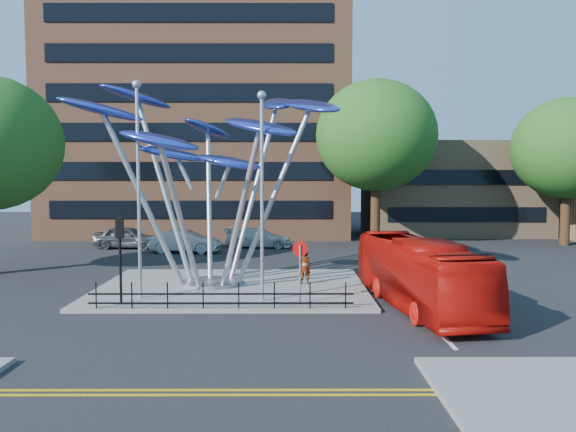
{
  "coord_description": "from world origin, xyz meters",
  "views": [
    {
      "loc": [
        1.48,
        -19.13,
        5.15
      ],
      "look_at": [
        1.53,
        4.0,
        3.48
      ],
      "focal_mm": 35.0,
      "sensor_mm": 36.0,
      "label": 1
    }
  ],
  "objects_px": {
    "street_lamp_left": "(138,170)",
    "red_bus": "(418,273)",
    "traffic_light_island": "(120,241)",
    "street_lamp_right": "(262,177)",
    "pedestrian": "(305,267)",
    "tree_far": "(568,149)",
    "no_entry_sign_island": "(300,261)",
    "parked_car_left": "(127,237)",
    "tree_right": "(376,136)",
    "parked_car_right": "(259,238)",
    "leaf_sculpture": "(209,138)",
    "parked_car_mid": "(185,241)"
  },
  "relations": [
    {
      "from": "street_lamp_left",
      "to": "red_bus",
      "type": "distance_m",
      "value": 11.85
    },
    {
      "from": "street_lamp_left",
      "to": "traffic_light_island",
      "type": "xyz_separation_m",
      "value": [
        -0.5,
        -1.0,
        -2.74
      ]
    },
    {
      "from": "street_lamp_right",
      "to": "pedestrian",
      "type": "xyz_separation_m",
      "value": [
        1.8,
        3.49,
        -4.16
      ]
    },
    {
      "from": "tree_far",
      "to": "no_entry_sign_island",
      "type": "relative_size",
      "value": 4.41
    },
    {
      "from": "tree_far",
      "to": "pedestrian",
      "type": "height_order",
      "value": "tree_far"
    },
    {
      "from": "pedestrian",
      "to": "parked_car_left",
      "type": "height_order",
      "value": "pedestrian"
    },
    {
      "from": "traffic_light_island",
      "to": "red_bus",
      "type": "relative_size",
      "value": 0.35
    },
    {
      "from": "red_bus",
      "to": "tree_far",
      "type": "bearing_deg",
      "value": 44.25
    },
    {
      "from": "tree_right",
      "to": "parked_car_left",
      "type": "bearing_deg",
      "value": -174.5
    },
    {
      "from": "red_bus",
      "to": "parked_car_right",
      "type": "height_order",
      "value": "red_bus"
    },
    {
      "from": "red_bus",
      "to": "street_lamp_right",
      "type": "bearing_deg",
      "value": 167.47
    },
    {
      "from": "street_lamp_right",
      "to": "street_lamp_left",
      "type": "bearing_deg",
      "value": 174.29
    },
    {
      "from": "red_bus",
      "to": "parked_car_left",
      "type": "distance_m",
      "value": 24.23
    },
    {
      "from": "leaf_sculpture",
      "to": "street_lamp_left",
      "type": "bearing_deg",
      "value": -127.4
    },
    {
      "from": "parked_car_right",
      "to": "leaf_sculpture",
      "type": "bearing_deg",
      "value": 179.31
    },
    {
      "from": "tree_right",
      "to": "parked_car_left",
      "type": "height_order",
      "value": "tree_right"
    },
    {
      "from": "parked_car_mid",
      "to": "no_entry_sign_island",
      "type": "bearing_deg",
      "value": -147.98
    },
    {
      "from": "street_lamp_left",
      "to": "parked_car_right",
      "type": "relative_size",
      "value": 1.85
    },
    {
      "from": "tree_right",
      "to": "leaf_sculpture",
      "type": "height_order",
      "value": "tree_right"
    },
    {
      "from": "tree_right",
      "to": "traffic_light_island",
      "type": "xyz_separation_m",
      "value": [
        -13.0,
        -19.5,
        -5.42
      ]
    },
    {
      "from": "traffic_light_island",
      "to": "no_entry_sign_island",
      "type": "relative_size",
      "value": 1.4
    },
    {
      "from": "street_lamp_left",
      "to": "pedestrian",
      "type": "bearing_deg",
      "value": 23.75
    },
    {
      "from": "no_entry_sign_island",
      "to": "parked_car_right",
      "type": "relative_size",
      "value": 0.51
    },
    {
      "from": "parked_car_mid",
      "to": "tree_right",
      "type": "bearing_deg",
      "value": -66.52
    },
    {
      "from": "pedestrian",
      "to": "parked_car_right",
      "type": "distance_m",
      "value": 14.6
    },
    {
      "from": "red_bus",
      "to": "parked_car_mid",
      "type": "height_order",
      "value": "red_bus"
    },
    {
      "from": "leaf_sculpture",
      "to": "parked_car_right",
      "type": "relative_size",
      "value": 2.67
    },
    {
      "from": "leaf_sculpture",
      "to": "parked_car_right",
      "type": "xyz_separation_m",
      "value": [
        1.55,
        14.13,
        -6.18
      ]
    },
    {
      "from": "leaf_sculpture",
      "to": "no_entry_sign_island",
      "type": "xyz_separation_m",
      "value": [
        4.07,
        -4.16,
        -5.06
      ]
    },
    {
      "from": "tree_far",
      "to": "parked_car_right",
      "type": "height_order",
      "value": "tree_far"
    },
    {
      "from": "pedestrian",
      "to": "no_entry_sign_island",
      "type": "bearing_deg",
      "value": 86.74
    },
    {
      "from": "traffic_light_island",
      "to": "no_entry_sign_island",
      "type": "distance_m",
      "value": 7.05
    },
    {
      "from": "traffic_light_island",
      "to": "parked_car_mid",
      "type": "distance_m",
      "value": 15.61
    },
    {
      "from": "pedestrian",
      "to": "parked_car_mid",
      "type": "relative_size",
      "value": 0.34
    },
    {
      "from": "tree_far",
      "to": "red_bus",
      "type": "xyz_separation_m",
      "value": [
        -15.4,
        -19.54,
        -5.76
      ]
    },
    {
      "from": "traffic_light_island",
      "to": "parked_car_left",
      "type": "relative_size",
      "value": 0.74
    },
    {
      "from": "parked_car_left",
      "to": "parked_car_mid",
      "type": "distance_m",
      "value": 5.05
    },
    {
      "from": "leaf_sculpture",
      "to": "red_bus",
      "type": "bearing_deg",
      "value": -25.94
    },
    {
      "from": "leaf_sculpture",
      "to": "parked_car_mid",
      "type": "height_order",
      "value": "leaf_sculpture"
    },
    {
      "from": "pedestrian",
      "to": "tree_far",
      "type": "bearing_deg",
      "value": -140.72
    },
    {
      "from": "tree_far",
      "to": "parked_car_mid",
      "type": "relative_size",
      "value": 2.34
    },
    {
      "from": "traffic_light_island",
      "to": "parked_car_left",
      "type": "bearing_deg",
      "value": 105.13
    },
    {
      "from": "tree_right",
      "to": "leaf_sculpture",
      "type": "bearing_deg",
      "value": -123.31
    },
    {
      "from": "tree_right",
      "to": "pedestrian",
      "type": "relative_size",
      "value": 7.76
    },
    {
      "from": "street_lamp_right",
      "to": "parked_car_mid",
      "type": "height_order",
      "value": "street_lamp_right"
    },
    {
      "from": "street_lamp_left",
      "to": "traffic_light_island",
      "type": "relative_size",
      "value": 2.57
    },
    {
      "from": "street_lamp_right",
      "to": "parked_car_mid",
      "type": "bearing_deg",
      "value": 111.17
    },
    {
      "from": "leaf_sculpture",
      "to": "traffic_light_island",
      "type": "bearing_deg",
      "value": -125.04
    },
    {
      "from": "leaf_sculpture",
      "to": "traffic_light_island",
      "type": "relative_size",
      "value": 3.71
    },
    {
      "from": "street_lamp_right",
      "to": "parked_car_right",
      "type": "height_order",
      "value": "street_lamp_right"
    }
  ]
}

